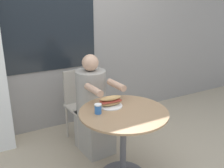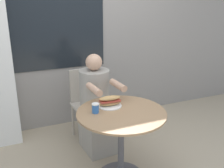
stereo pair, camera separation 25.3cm
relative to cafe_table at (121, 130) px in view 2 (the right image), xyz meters
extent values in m
cube|color=gray|center=(0.00, 1.41, 0.87)|extent=(8.00, 0.08, 2.80)
cube|color=black|center=(-0.28, 1.37, 1.05)|extent=(1.26, 0.01, 1.54)
cylinder|color=#997551|center=(0.00, 0.00, 0.17)|extent=(0.83, 0.83, 0.02)
cylinder|color=#515156|center=(0.00, 0.00, -0.18)|extent=(0.06, 0.06, 0.68)
cube|color=#ADA393|center=(-0.04, 0.85, -0.09)|extent=(0.41, 0.41, 0.02)
cube|color=#ADA393|center=(-0.05, 1.03, 0.13)|extent=(0.35, 0.06, 0.42)
cylinder|color=#ADA393|center=(0.14, 0.70, -0.32)|extent=(0.03, 0.03, 0.43)
cylinder|color=#ADA393|center=(-0.19, 0.68, -0.32)|extent=(0.03, 0.03, 0.43)
cylinder|color=#ADA393|center=(0.11, 1.03, -0.32)|extent=(0.03, 0.03, 0.43)
cylinder|color=#ADA393|center=(-0.22, 1.01, -0.32)|extent=(0.03, 0.03, 0.43)
cube|color=gray|center=(-0.03, 0.57, -0.31)|extent=(0.35, 0.44, 0.45)
cylinder|color=gray|center=(-0.04, 0.63, 0.17)|extent=(0.34, 0.34, 0.50)
sphere|color=tan|center=(-0.04, 0.63, 0.51)|extent=(0.18, 0.18, 0.18)
cylinder|color=tan|center=(0.12, 0.34, 0.32)|extent=(0.09, 0.27, 0.07)
cylinder|color=tan|center=(-0.15, 0.32, 0.32)|extent=(0.09, 0.27, 0.07)
cylinder|color=white|center=(-0.05, 0.16, 0.19)|extent=(0.23, 0.23, 0.01)
ellipsoid|color=tan|center=(-0.05, 0.16, 0.21)|extent=(0.22, 0.09, 0.04)
cube|color=#B74233|center=(-0.05, 0.16, 0.24)|extent=(0.20, 0.09, 0.01)
ellipsoid|color=tan|center=(-0.05, 0.16, 0.27)|extent=(0.22, 0.09, 0.04)
cylinder|color=#336BB7|center=(-0.23, 0.07, 0.22)|extent=(0.06, 0.06, 0.08)
cylinder|color=white|center=(-0.23, 0.07, 0.27)|extent=(0.07, 0.07, 0.01)
camera|label=1|loc=(-1.16, -1.87, 1.20)|focal=42.00mm
camera|label=2|loc=(-0.93, -1.98, 1.20)|focal=42.00mm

